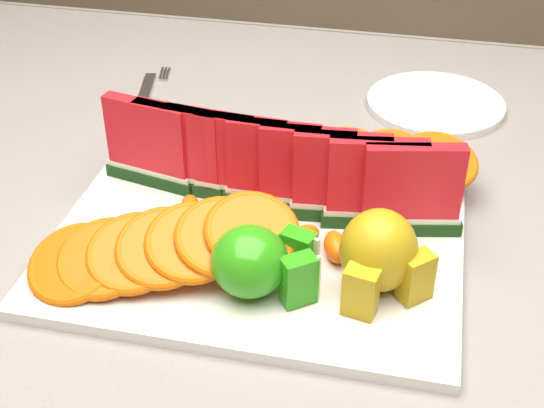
{
  "coord_description": "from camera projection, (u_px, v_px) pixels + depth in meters",
  "views": [
    {
      "loc": [
        0.21,
        -0.64,
        1.23
      ],
      "look_at": [
        0.09,
        -0.06,
        0.81
      ],
      "focal_mm": 50.0,
      "sensor_mm": 36.0,
      "label": 1
    }
  ],
  "objects": [
    {
      "name": "table",
      "position": [
        211.0,
        277.0,
        0.88
      ],
      "size": [
        1.4,
        0.9,
        0.75
      ],
      "color": "#492C1E",
      "rests_on": "ground"
    },
    {
      "name": "fork",
      "position": [
        145.0,
        99.0,
        1.01
      ],
      "size": [
        0.05,
        0.19,
        0.0
      ],
      "color": "silver",
      "rests_on": "tablecloth"
    },
    {
      "name": "tangerine_segments",
      "position": [
        253.0,
        228.0,
        0.74
      ],
      "size": [
        0.19,
        0.07,
        0.03
      ],
      "color": "orange",
      "rests_on": "platter"
    },
    {
      "name": "orange_fan_back",
      "position": [
        306.0,
        153.0,
        0.84
      ],
      "size": [
        0.39,
        0.12,
        0.05
      ],
      "color": "red",
      "rests_on": "platter"
    },
    {
      "name": "platter",
      "position": [
        257.0,
        243.0,
        0.75
      ],
      "size": [
        0.4,
        0.3,
        0.01
      ],
      "color": "silver",
      "rests_on": "tablecloth"
    },
    {
      "name": "side_plate",
      "position": [
        435.0,
        104.0,
        1.0
      ],
      "size": [
        0.23,
        0.23,
        0.01
      ],
      "color": "silver",
      "rests_on": "tablecloth"
    },
    {
      "name": "watermelon_row",
      "position": [
        274.0,
        168.0,
        0.77
      ],
      "size": [
        0.39,
        0.07,
        0.1
      ],
      "color": "#0E3708",
      "rests_on": "platter"
    },
    {
      "name": "pear_cluster",
      "position": [
        380.0,
        254.0,
        0.67
      ],
      "size": [
        0.09,
        0.09,
        0.08
      ],
      "color": "#A9890E",
      "rests_on": "platter"
    },
    {
      "name": "tablecloth",
      "position": [
        208.0,
        234.0,
        0.84
      ],
      "size": [
        1.53,
        1.03,
        0.2
      ],
      "color": "slate",
      "rests_on": "table"
    },
    {
      "name": "apple_cluster",
      "position": [
        258.0,
        262.0,
        0.67
      ],
      "size": [
        0.1,
        0.09,
        0.06
      ],
      "color": "#2A871A",
      "rests_on": "platter"
    },
    {
      "name": "orange_fan_front",
      "position": [
        163.0,
        247.0,
        0.69
      ],
      "size": [
        0.27,
        0.16,
        0.07
      ],
      "color": "red",
      "rests_on": "platter"
    }
  ]
}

